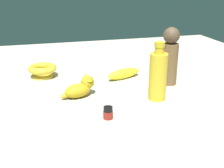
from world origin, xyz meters
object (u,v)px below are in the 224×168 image
Objects in this scene: bowl at (43,70)px; banana at (124,74)px; person_figure_adult at (170,56)px; bottle_tall at (158,75)px; cat_figurine at (80,88)px; nail_polish_jar at (108,113)px.

bowl is 0.75× the size of banana.
banana is 0.23m from person_figure_adult.
person_figure_adult is at bearing -54.90° from banana.
person_figure_adult reaches higher than bottle_tall.
bowl is 0.30m from cat_figurine.
bottle_tall is at bearing -20.46° from cat_figurine.
cat_figurine is (-0.06, 0.21, 0.02)m from nail_polish_jar.
bowl is 0.38m from banana.
cat_figurine is at bearing -64.10° from bowl.
bowl is at bearing 111.23° from nail_polish_jar.
banana is at bearing 145.25° from person_figure_adult.
banana is at bearing -18.02° from bowl.
cat_figurine reaches higher than bowl.
bottle_tall is 0.28m from banana.
person_figure_adult reaches higher than bowl.
bottle_tall is at bearing -98.75° from banana.
bottle_tall reaches higher than nail_polish_jar.
cat_figurine reaches higher than banana.
cat_figurine is at bearing 104.84° from nail_polish_jar.
nail_polish_jar is (0.19, -0.49, -0.02)m from bowl.
nail_polish_jar is 0.44m from person_figure_adult.
person_figure_adult is (0.53, -0.23, 0.09)m from bowl.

